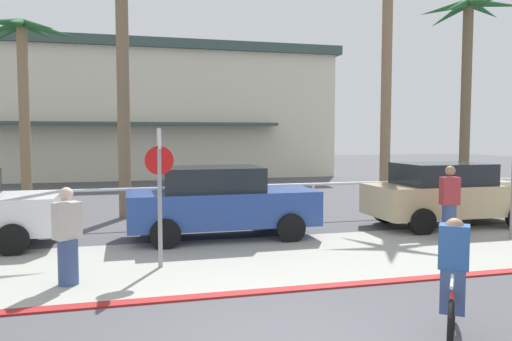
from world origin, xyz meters
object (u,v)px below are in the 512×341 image
palm_tree_5 (387,25)px  pedestrian_1 (68,241)px  cyclist_red_0 (453,284)px  palm_tree_4 (121,13)px  car_tan_3 (448,194)px  car_blue_2 (220,201)px  pedestrian_0 (449,206)px  palm_tree_6 (467,49)px  stop_sign_bike_lane (159,177)px  palm_tree_3 (23,61)px

palm_tree_5 → pedestrian_1: size_ratio=5.47×
cyclist_red_0 → palm_tree_4: bearing=110.1°
palm_tree_5 → car_tan_3: palm_tree_5 is taller
car_blue_2 → pedestrian_0: (5.07, -1.64, -0.07)m
palm_tree_6 → cyclist_red_0: 14.54m
palm_tree_5 → pedestrian_1: 13.51m
palm_tree_6 → pedestrian_0: bearing=-129.3°
stop_sign_bike_lane → cyclist_red_0: bearing=-53.6°
cyclist_red_0 → palm_tree_3: bearing=116.7°
cyclist_red_0 → palm_tree_6: bearing=52.5°
palm_tree_5 → stop_sign_bike_lane: bearing=-140.9°
palm_tree_6 → car_tan_3: palm_tree_6 is taller
palm_tree_5 → palm_tree_6: (3.17, -0.08, -0.73)m
palm_tree_3 → car_blue_2: 10.08m
palm_tree_3 → palm_tree_5: (12.23, -3.04, 1.28)m
palm_tree_5 → palm_tree_6: 3.25m
palm_tree_5 → palm_tree_4: bearing=-175.2°
stop_sign_bike_lane → palm_tree_6: palm_tree_6 is taller
pedestrian_1 → palm_tree_4: bearing=82.5°
stop_sign_bike_lane → palm_tree_4: 7.39m
stop_sign_bike_lane → pedestrian_1: size_ratio=1.59×
car_tan_3 → pedestrian_1: (-9.25, -3.06, -0.13)m
car_blue_2 → pedestrian_0: pedestrian_0 is taller
palm_tree_4 → palm_tree_6: (12.09, 0.67, -0.43)m
stop_sign_bike_lane → pedestrian_0: size_ratio=1.48×
palm_tree_3 → car_tan_3: palm_tree_3 is taller
palm_tree_5 → pedestrian_0: (-1.67, -5.99, -5.44)m
palm_tree_6 → pedestrian_1: (-12.98, -7.38, -4.78)m
car_tan_3 → cyclist_red_0: car_tan_3 is taller
palm_tree_4 → pedestrian_0: (7.25, -5.24, -5.14)m
palm_tree_5 → palm_tree_3: bearing=166.0°
palm_tree_3 → palm_tree_5: size_ratio=0.73×
car_tan_3 → pedestrian_0: (-1.11, -1.59, -0.07)m
palm_tree_3 → palm_tree_6: (15.39, -3.12, 0.54)m
palm_tree_3 → car_tan_3: 14.43m
palm_tree_3 → palm_tree_5: palm_tree_5 is taller
car_blue_2 → cyclist_red_0: size_ratio=2.93×
car_blue_2 → palm_tree_5: bearing=32.8°
car_blue_2 → cyclist_red_0: (1.55, -6.61, -0.18)m
palm_tree_3 → car_blue_2: palm_tree_3 is taller
stop_sign_bike_lane → cyclist_red_0: 5.32m
palm_tree_4 → palm_tree_5: 8.96m
palm_tree_4 → car_tan_3: (8.36, -3.65, -5.07)m
car_tan_3 → pedestrian_1: car_tan_3 is taller
palm_tree_4 → pedestrian_1: palm_tree_4 is taller
cyclist_red_0 → pedestrian_0: (3.52, 4.97, 0.11)m
pedestrian_0 → pedestrian_1: bearing=-169.8°
car_blue_2 → pedestrian_1: bearing=-134.7°
stop_sign_bike_lane → palm_tree_4: size_ratio=0.31×
cyclist_red_0 → car_tan_3: bearing=54.8°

